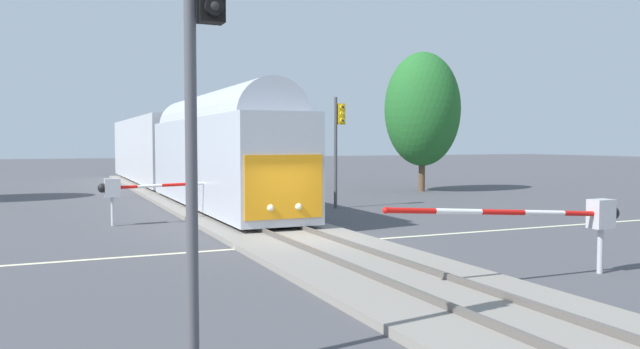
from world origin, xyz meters
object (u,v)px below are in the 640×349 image
object	(u,v)px
crossing_gate_far	(126,189)
maple_right_background	(422,109)
traffic_signal_far_side	(338,134)
commuter_train	(177,148)
traffic_signal_near_left	(200,77)
crossing_gate_near	(576,216)

from	to	relation	value
crossing_gate_far	maple_right_background	distance (m)	21.87
crossing_gate_far	maple_right_background	size ratio (longest dim) A/B	0.58
traffic_signal_far_side	commuter_train	bearing A→B (deg)	116.59
commuter_train	traffic_signal_near_left	bearing A→B (deg)	-100.19
crossing_gate_near	traffic_signal_far_side	size ratio (longest dim) A/B	1.23
crossing_gate_far	maple_right_background	xyz separation A→B (m)	(19.38, 9.36, 3.88)
traffic_signal_far_side	maple_right_background	world-z (taller)	maple_right_background
commuter_train	crossing_gate_near	xyz separation A→B (m)	(4.16, -27.06, -1.35)
crossing_gate_near	traffic_signal_far_side	xyz separation A→B (m)	(1.40, 15.95, 2.13)
maple_right_background	crossing_gate_near	bearing A→B (deg)	-114.99
crossing_gate_far	traffic_signal_far_side	distance (m)	10.52
traffic_signal_near_left	maple_right_background	size ratio (longest dim) A/B	0.68
commuter_train	traffic_signal_far_side	xyz separation A→B (m)	(5.56, -11.11, 0.78)
commuter_train	traffic_signal_far_side	size ratio (longest dim) A/B	7.56
crossing_gate_near	traffic_signal_near_left	world-z (taller)	traffic_signal_near_left
traffic_signal_far_side	maple_right_background	bearing A→B (deg)	37.19
traffic_signal_far_side	maple_right_background	size ratio (longest dim) A/B	0.60
maple_right_background	commuter_train	bearing A→B (deg)	164.91
commuter_train	traffic_signal_near_left	size ratio (longest dim) A/B	6.63
crossing_gate_far	maple_right_background	world-z (taller)	maple_right_background
commuter_train	traffic_signal_far_side	world-z (taller)	commuter_train
commuter_train	crossing_gate_near	world-z (taller)	commuter_train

